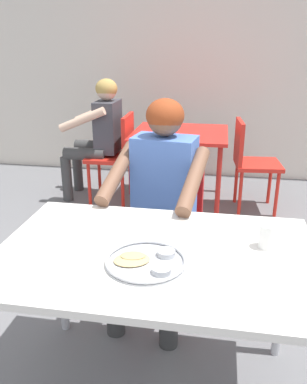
# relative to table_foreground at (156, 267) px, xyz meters

# --- Properties ---
(back_wall) EXTENTS (12.00, 0.12, 3.40)m
(back_wall) POSITION_rel_table_foreground_xyz_m (0.03, 3.27, 1.03)
(back_wall) COLOR silver
(back_wall) RESTS_ON ground
(table_foreground) EXTENTS (1.25, 0.81, 0.74)m
(table_foreground) POSITION_rel_table_foreground_xyz_m (0.00, 0.00, 0.00)
(table_foreground) COLOR silver
(table_foreground) RESTS_ON ground
(thali_tray) EXTENTS (0.30, 0.30, 0.03)m
(thali_tray) POSITION_rel_table_foreground_xyz_m (-0.02, -0.10, 0.08)
(thali_tray) COLOR #B7BABF
(thali_tray) RESTS_ON table_foreground
(drinking_cup) EXTENTS (0.07, 0.07, 0.10)m
(drinking_cup) POSITION_rel_table_foreground_xyz_m (0.43, 0.10, 0.12)
(drinking_cup) COLOR white
(drinking_cup) RESTS_ON table_foreground
(chair_foreground) EXTENTS (0.45, 0.44, 0.86)m
(chair_foreground) POSITION_rel_table_foreground_xyz_m (-0.06, 0.86, -0.17)
(chair_foreground) COLOR red
(chair_foreground) RESTS_ON ground
(diner_foreground) EXTENTS (0.55, 0.59, 1.23)m
(diner_foreground) POSITION_rel_table_foreground_xyz_m (-0.08, 0.65, 0.06)
(diner_foreground) COLOR #373737
(diner_foreground) RESTS_ON ground
(table_background_red) EXTENTS (0.88, 0.83, 0.71)m
(table_background_red) POSITION_rel_table_foreground_xyz_m (-0.15, 2.30, -0.04)
(table_background_red) COLOR red
(table_background_red) RESTS_ON ground
(chair_red_left) EXTENTS (0.42, 0.44, 0.86)m
(chair_red_left) POSITION_rel_table_foreground_xyz_m (-0.75, 2.25, -0.16)
(chair_red_left) COLOR red
(chair_red_left) RESTS_ON ground
(chair_red_right) EXTENTS (0.44, 0.43, 0.85)m
(chair_red_right) POSITION_rel_table_foreground_xyz_m (0.50, 2.24, -0.17)
(chair_red_right) COLOR red
(chair_red_right) RESTS_ON ground
(patron_background) EXTENTS (0.55, 0.49, 1.18)m
(patron_background) POSITION_rel_table_foreground_xyz_m (-0.94, 2.30, 0.04)
(patron_background) COLOR #3B3B3B
(patron_background) RESTS_ON ground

